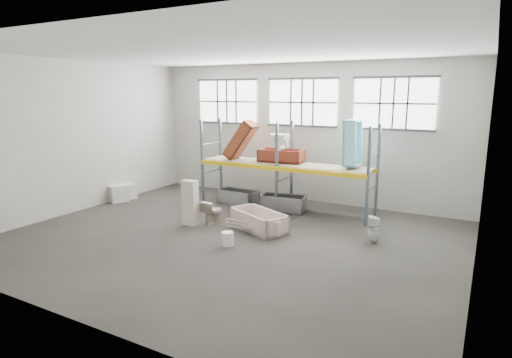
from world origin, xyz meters
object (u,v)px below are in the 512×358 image
Objects in this scene: toilet_beige at (212,212)px; carton_near at (117,193)px; bathtub_beige at (258,220)px; cistern_tall at (190,203)px; steel_tub_right at (283,203)px; bucket at (228,239)px; toilet_white at (374,229)px; rust_tub_flat at (281,156)px; blue_tub_upright at (352,143)px; steel_tub_left at (238,197)px.

toilet_beige is 4.68m from carton_near.
bathtub_beige is 2.15m from cistern_tall.
toilet_beige is at bearing -6.85° from carton_near.
steel_tub_right is at bearing 15.91° from carton_near.
toilet_white is at bearing 32.25° from bucket.
rust_tub_flat is at bearing 126.49° from bathtub_beige.
toilet_white is at bearing 0.60° from carton_near.
blue_tub_upright is (3.97, 3.16, 1.71)m from cistern_tall.
cistern_tall is (-2.02, -0.59, 0.42)m from bathtub_beige.
bucket is (-0.07, -1.56, -0.09)m from bathtub_beige.
blue_tub_upright reaches higher than steel_tub_left.
toilet_beige is at bearing -110.19° from rust_tub_flat.
steel_tub_right is 2.09× the size of carton_near.
rust_tub_flat is (-0.54, 2.60, 1.55)m from bathtub_beige.
bucket is (1.47, -1.43, -0.18)m from toilet_beige.
bucket is at bearing -18.00° from carton_near.
bucket is (0.13, -3.70, -0.09)m from steel_tub_right.
steel_tub_left is 4.23m from bucket.
cistern_tall reaches higher than toilet_beige.
bathtub_beige is 2.97m from steel_tub_left.
cistern_tall is at bearing 50.74° from toilet_beige.
rust_tub_flat is at bearing 21.06° from carton_near.
blue_tub_upright is at bearing -134.98° from toilet_beige.
bathtub_beige is at bearing 15.51° from cistern_tall.
steel_tub_left is 2.19m from rust_tub_flat.
carton_near reaches higher than bathtub_beige.
bathtub_beige is 3.28m from toilet_white.
toilet_beige is at bearing 135.81° from bucket.
bathtub_beige is 1.22× the size of rust_tub_flat.
steel_tub_right is 1.65m from rust_tub_flat.
toilet_white reaches higher than bathtub_beige.
toilet_beige is 0.74m from cistern_tall.
blue_tub_upright is at bearing -0.84° from rust_tub_flat.
bathtub_beige is at bearing -167.79° from toilet_beige.
steel_tub_left is (0.01, 2.77, -0.43)m from cistern_tall.
blue_tub_upright reaches higher than rust_tub_flat.
rust_tub_flat is 2.55m from blue_tub_upright.
toilet_beige is 2.63m from steel_tub_right.
toilet_white is (3.24, 0.52, 0.10)m from bathtub_beige.
bucket is at bearing -83.62° from rust_tub_flat.
bathtub_beige is 1.57m from bucket.
bathtub_beige is at bearing -47.32° from steel_tub_left.
bathtub_beige is 2.58× the size of toilet_beige.
blue_tub_upright is (2.15, 0.43, 2.12)m from steel_tub_right.
bathtub_beige is at bearing -84.57° from steel_tub_right.
rust_tub_flat reaches higher than bathtub_beige.
steel_tub_left is at bearing 117.44° from bucket.
cistern_tall is 0.92× the size of steel_tub_right.
steel_tub_right is (-0.20, 2.13, 0.00)m from bathtub_beige.
bucket is (1.95, -3.75, -0.08)m from steel_tub_left.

